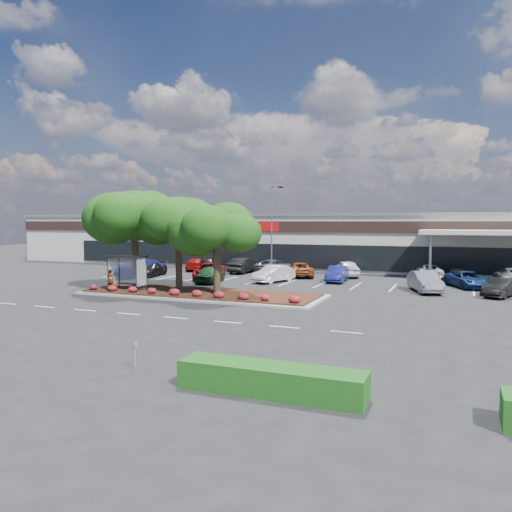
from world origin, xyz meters
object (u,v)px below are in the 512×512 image
at_px(light_pole, 273,236).
at_px(survey_stake, 135,352).
at_px(car_0, 151,269).
at_px(car_1, 139,268).

bearing_deg(light_pole, survey_stake, -78.48).
relative_size(car_0, car_1, 0.93).
xyz_separation_m(light_pole, car_0, (-10.68, -5.68, -3.27)).
height_order(car_0, car_1, car_1).
bearing_deg(survey_stake, light_pole, 101.52).
bearing_deg(light_pole, car_1, -149.51).
distance_m(car_0, car_1, 1.21).
bearing_deg(survey_stake, car_1, 125.04).
relative_size(survey_stake, car_0, 0.22).
relative_size(light_pole, survey_stake, 8.76).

